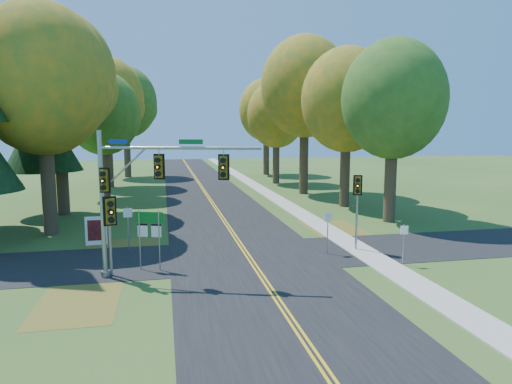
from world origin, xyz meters
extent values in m
plane|color=#2C4F1C|center=(0.00, 0.00, 0.00)|extent=(160.00, 160.00, 0.00)
cube|color=black|center=(0.00, 0.00, 0.01)|extent=(8.00, 160.00, 0.02)
cube|color=black|center=(0.00, 2.00, 0.01)|extent=(60.00, 6.00, 0.02)
cube|color=gold|center=(-0.10, 0.00, 0.03)|extent=(0.10, 160.00, 0.01)
cube|color=gold|center=(0.10, 0.00, 0.03)|extent=(0.10, 160.00, 0.01)
cube|color=#9E998E|center=(6.20, 0.00, 0.03)|extent=(1.60, 160.00, 0.06)
cube|color=brown|center=(-6.50, 4.00, 0.01)|extent=(4.00, 6.00, 0.00)
cube|color=brown|center=(6.80, 6.00, 0.01)|extent=(3.50, 8.00, 0.00)
cube|color=brown|center=(-7.50, -3.00, 0.01)|extent=(3.00, 5.00, 0.00)
cylinder|color=#38281C|center=(-11.20, 9.30, 3.38)|extent=(0.86, 0.86, 6.75)
ellipsoid|color=#BE7E19|center=(-11.20, 9.30, 9.55)|extent=(8.00, 8.00, 9.20)
sphere|color=#BE7E19|center=(-9.60, 10.50, 8.75)|extent=(4.80, 4.80, 4.80)
sphere|color=#BE7E19|center=(-12.60, 8.50, 10.35)|extent=(4.40, 4.40, 4.40)
cylinder|color=#38281C|center=(11.50, 8.70, 3.04)|extent=(0.83, 0.83, 6.08)
ellipsoid|color=#457524|center=(11.50, 8.70, 8.60)|extent=(7.20, 7.20, 8.28)
sphere|color=#457524|center=(12.94, 9.78, 7.88)|extent=(4.32, 4.32, 4.32)
sphere|color=#457524|center=(10.24, 7.98, 9.32)|extent=(3.96, 3.96, 3.96)
cylinder|color=#38281C|center=(-11.80, 16.20, 3.71)|extent=(0.89, 0.89, 7.42)
ellipsoid|color=#BE7E19|center=(-11.80, 16.20, 10.43)|extent=(8.60, 8.60, 9.89)
sphere|color=#BE7E19|center=(-10.08, 17.49, 9.57)|extent=(5.16, 5.16, 5.16)
sphere|color=#BE7E19|center=(-13.30, 15.34, 11.29)|extent=(4.73, 4.73, 4.73)
cylinder|color=#38281C|center=(10.90, 15.50, 3.15)|extent=(0.84, 0.84, 6.30)
ellipsoid|color=#BE7E19|center=(10.90, 15.50, 8.96)|extent=(7.60, 7.60, 8.74)
sphere|color=#BE7E19|center=(12.42, 16.64, 8.20)|extent=(4.56, 4.56, 4.56)
sphere|color=#BE7E19|center=(9.57, 14.74, 9.72)|extent=(4.18, 4.18, 4.18)
cylinder|color=#38281C|center=(-9.60, 24.40, 2.81)|extent=(0.81, 0.81, 5.62)
ellipsoid|color=#457524|center=(-9.60, 24.40, 8.00)|extent=(6.80, 6.80, 7.82)
sphere|color=#457524|center=(-8.24, 25.42, 7.33)|extent=(4.08, 4.08, 4.08)
sphere|color=#457524|center=(-10.79, 23.72, 8.69)|extent=(3.74, 3.74, 3.74)
cylinder|color=#38281C|center=(9.80, 23.60, 3.83)|extent=(0.90, 0.90, 7.65)
ellipsoid|color=#BE7E19|center=(9.80, 23.60, 10.73)|extent=(8.80, 8.80, 10.12)
sphere|color=#BE7E19|center=(11.56, 24.92, 9.85)|extent=(5.28, 5.28, 5.28)
sphere|color=#BE7E19|center=(8.26, 22.72, 11.61)|extent=(4.84, 4.84, 4.84)
cylinder|color=#38281C|center=(-10.20, 33.10, 3.49)|extent=(0.87, 0.87, 6.98)
ellipsoid|color=#BE7E19|center=(-10.20, 33.10, 9.85)|extent=(8.20, 8.20, 9.43)
sphere|color=#BE7E19|center=(-8.56, 34.33, 9.03)|extent=(4.92, 4.92, 4.92)
sphere|color=#BE7E19|center=(-11.63, 32.28, 10.67)|extent=(4.51, 4.51, 4.51)
cylinder|color=#38281C|center=(9.20, 32.80, 2.93)|extent=(0.82, 0.82, 5.85)
ellipsoid|color=#BE7E19|center=(9.20, 32.80, 8.30)|extent=(7.00, 7.00, 8.05)
sphere|color=#BE7E19|center=(10.60, 33.85, 7.60)|extent=(4.20, 4.20, 4.20)
sphere|color=#BE7E19|center=(7.97, 32.10, 9.00)|extent=(3.85, 3.85, 3.85)
cylinder|color=#38281C|center=(-9.00, 44.00, 3.60)|extent=(0.88, 0.88, 7.20)
ellipsoid|color=#457524|center=(-9.00, 44.00, 10.14)|extent=(8.40, 8.40, 9.66)
sphere|color=#457524|center=(-7.32, 45.26, 9.30)|extent=(5.04, 5.04, 5.04)
sphere|color=#457524|center=(-10.47, 43.16, 10.98)|extent=(4.62, 4.62, 4.62)
cylinder|color=#38281C|center=(10.40, 43.50, 3.26)|extent=(0.85, 0.85, 6.53)
ellipsoid|color=#BE7E19|center=(10.40, 43.50, 9.26)|extent=(7.80, 7.80, 8.97)
sphere|color=#BE7E19|center=(11.96, 44.67, 8.47)|extent=(4.68, 4.68, 4.68)
sphere|color=#BE7E19|center=(9.04, 42.72, 10.04)|extent=(4.29, 4.29, 4.29)
cylinder|color=#38281C|center=(-13.00, 16.00, 1.71)|extent=(0.50, 0.50, 3.42)
cone|color=black|center=(-13.00, 16.00, 6.15)|extent=(5.60, 5.60, 5.45)
cone|color=black|center=(-13.00, 16.00, 10.04)|extent=(4.57, 4.57, 5.45)
cone|color=black|center=(-13.00, 16.00, 13.94)|extent=(3.55, 3.55, 5.45)
cylinder|color=gray|center=(-6.84, -0.15, 3.25)|extent=(0.20, 0.20, 6.50)
cylinder|color=gray|center=(-6.84, -0.15, 0.14)|extent=(0.41, 0.41, 0.28)
cylinder|color=gray|center=(-3.51, -1.15, 5.76)|extent=(6.71, 2.13, 0.13)
cylinder|color=gray|center=(-5.86, -0.44, 4.83)|extent=(2.04, 0.69, 1.92)
cylinder|color=gray|center=(-4.35, -0.90, 5.59)|extent=(0.04, 0.04, 0.33)
cube|color=#72590C|center=(-4.35, -0.90, 4.96)|extent=(0.38, 0.36, 0.93)
cube|color=black|center=(-4.35, -0.90, 4.96)|extent=(0.47, 0.17, 1.10)
sphere|color=orange|center=(-4.41, -1.10, 4.96)|extent=(0.17, 0.17, 0.17)
cylinder|color=black|center=(-4.41, -1.10, 5.26)|extent=(0.26, 0.21, 0.22)
cylinder|color=black|center=(-4.41, -1.10, 4.96)|extent=(0.26, 0.21, 0.22)
cylinder|color=black|center=(-4.41, -1.10, 4.66)|extent=(0.26, 0.21, 0.22)
cylinder|color=gray|center=(-1.68, -1.70, 5.59)|extent=(0.04, 0.04, 0.33)
cube|color=#72590C|center=(-1.68, -1.70, 4.96)|extent=(0.38, 0.36, 0.93)
cube|color=black|center=(-1.68, -1.70, 4.96)|extent=(0.47, 0.17, 1.10)
sphere|color=orange|center=(-1.74, -1.90, 4.96)|extent=(0.17, 0.17, 0.17)
cylinder|color=black|center=(-1.74, -1.90, 5.26)|extent=(0.26, 0.21, 0.22)
cylinder|color=black|center=(-1.74, -1.90, 4.96)|extent=(0.26, 0.21, 0.22)
cylinder|color=black|center=(-1.74, -1.90, 4.66)|extent=(0.26, 0.21, 0.22)
cube|color=#72590C|center=(-6.66, -0.35, 4.37)|extent=(0.38, 0.36, 0.93)
cube|color=black|center=(-6.66, -0.35, 4.37)|extent=(0.47, 0.17, 1.10)
sphere|color=orange|center=(-6.72, -0.55, 4.37)|extent=(0.17, 0.17, 0.17)
cylinder|color=black|center=(-6.72, -0.55, 4.66)|extent=(0.26, 0.21, 0.22)
cylinder|color=black|center=(-6.72, -0.55, 4.37)|extent=(0.26, 0.21, 0.22)
cylinder|color=black|center=(-6.72, -0.55, 4.07)|extent=(0.26, 0.21, 0.22)
cube|color=navy|center=(-6.04, -0.39, 6.02)|extent=(0.81, 0.28, 0.20)
cube|color=#0C5926|center=(-3.02, -1.30, 6.02)|extent=(0.99, 0.33, 0.20)
cylinder|color=gray|center=(6.00, 1.93, 2.03)|extent=(0.11, 0.11, 4.05)
cube|color=#72590C|center=(5.92, 1.74, 3.59)|extent=(0.40, 0.38, 0.92)
cube|color=black|center=(5.92, 1.74, 3.59)|extent=(0.45, 0.22, 1.09)
sphere|color=orange|center=(5.84, 1.55, 3.59)|extent=(0.17, 0.17, 0.17)
cylinder|color=black|center=(5.84, 1.55, 3.89)|extent=(0.26, 0.22, 0.22)
cylinder|color=black|center=(5.84, 1.55, 3.59)|extent=(0.26, 0.22, 0.22)
cylinder|color=black|center=(5.84, 1.55, 3.30)|extent=(0.26, 0.22, 0.22)
cylinder|color=gray|center=(-6.60, 0.00, 1.77)|extent=(0.13, 0.13, 3.55)
cube|color=#72590C|center=(-6.53, -0.23, 2.99)|extent=(0.46, 0.43, 1.11)
cube|color=black|center=(-6.53, -0.23, 2.99)|extent=(0.56, 0.20, 1.31)
sphere|color=orange|center=(-6.46, -0.48, 2.99)|extent=(0.20, 0.20, 0.20)
cylinder|color=black|center=(-6.46, -0.48, 3.35)|extent=(0.31, 0.25, 0.27)
cylinder|color=black|center=(-6.46, -0.48, 2.99)|extent=(0.31, 0.25, 0.27)
cylinder|color=black|center=(-6.46, -0.48, 2.64)|extent=(0.31, 0.25, 0.27)
cylinder|color=gray|center=(-5.35, 0.65, 1.42)|extent=(0.06, 0.06, 2.83)
cylinder|color=gray|center=(-4.46, 0.35, 1.42)|extent=(0.06, 0.06, 2.83)
cube|color=#0D611D|center=(-4.90, 0.53, 2.50)|extent=(1.26, 0.47, 0.52)
cube|color=silver|center=(-4.90, 0.53, 2.50)|extent=(1.07, 0.38, 0.08)
cube|color=silver|center=(-5.21, 0.64, 1.84)|extent=(0.46, 0.19, 0.52)
cube|color=black|center=(-5.21, 0.64, 2.15)|extent=(0.45, 0.16, 0.09)
cube|color=silver|center=(-4.59, 0.42, 1.84)|extent=(0.46, 0.19, 0.52)
cube|color=black|center=(-4.59, 0.42, 2.15)|extent=(0.45, 0.16, 0.09)
cube|color=white|center=(-8.03, 5.94, 0.82)|extent=(1.19, 0.23, 1.63)
cube|color=maroon|center=(-8.03, 5.85, 0.86)|extent=(0.91, 0.07, 1.18)
cube|color=white|center=(-8.48, 5.92, 0.14)|extent=(0.08, 0.08, 0.27)
cube|color=white|center=(-7.58, 5.97, 0.14)|extent=(0.08, 0.08, 0.27)
cylinder|color=gray|center=(4.20, 1.50, 1.15)|extent=(0.05, 0.05, 2.30)
cube|color=silver|center=(4.21, 1.48, 1.99)|extent=(0.43, 0.14, 0.47)
cylinder|color=gray|center=(7.10, -1.13, 1.01)|extent=(0.05, 0.05, 2.01)
cube|color=white|center=(7.09, -1.15, 1.74)|extent=(0.38, 0.07, 0.41)
cylinder|color=gray|center=(-6.13, 4.25, 1.21)|extent=(0.06, 0.06, 2.43)
cube|color=silver|center=(-6.13, 4.23, 2.10)|extent=(0.46, 0.07, 0.50)
camera|label=1|loc=(-4.17, -20.73, 6.56)|focal=32.00mm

